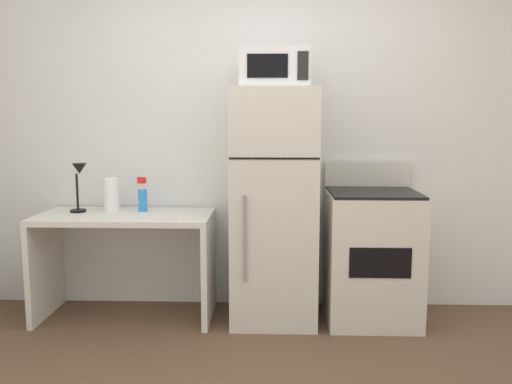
{
  "coord_description": "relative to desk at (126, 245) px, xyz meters",
  "views": [
    {
      "loc": [
        0.04,
        -2.38,
        1.43
      ],
      "look_at": [
        -0.07,
        1.1,
        0.94
      ],
      "focal_mm": 37.98,
      "sensor_mm": 36.0,
      "label": 1
    }
  ],
  "objects": [
    {
      "name": "spray_bottle",
      "position": [
        0.1,
        0.11,
        0.32
      ],
      "size": [
        0.06,
        0.06,
        0.25
      ],
      "color": "#2D8CEA",
      "rests_on": "desk"
    },
    {
      "name": "desk",
      "position": [
        0.0,
        0.0,
        0.0
      ],
      "size": [
        1.22,
        0.59,
        0.75
      ],
      "color": "silver",
      "rests_on": "ground"
    },
    {
      "name": "wall_back_white",
      "position": [
        1.01,
        0.36,
        0.77
      ],
      "size": [
        5.0,
        0.1,
        2.6
      ],
      "primitive_type": "cube",
      "color": "silver",
      "rests_on": "ground"
    },
    {
      "name": "refrigerator",
      "position": [
        1.05,
        -0.0,
        0.28
      ],
      "size": [
        0.59,
        0.62,
        1.62
      ],
      "color": "beige",
      "rests_on": "ground"
    },
    {
      "name": "desk_lamp",
      "position": [
        -0.33,
        0.05,
        0.46
      ],
      "size": [
        0.14,
        0.12,
        0.35
      ],
      "color": "black",
      "rests_on": "desk"
    },
    {
      "name": "oven_range",
      "position": [
        1.74,
        -0.0,
        -0.06
      ],
      "size": [
        0.62,
        0.61,
        1.1
      ],
      "color": "beige",
      "rests_on": "ground"
    },
    {
      "name": "microwave",
      "position": [
        1.05,
        -0.02,
        1.22
      ],
      "size": [
        0.46,
        0.35,
        0.26
      ],
      "color": "silver",
      "rests_on": "refrigerator"
    },
    {
      "name": "paper_towel_roll",
      "position": [
        -0.12,
        0.11,
        0.34
      ],
      "size": [
        0.11,
        0.11,
        0.24
      ],
      "primitive_type": "cylinder",
      "color": "white",
      "rests_on": "desk"
    }
  ]
}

